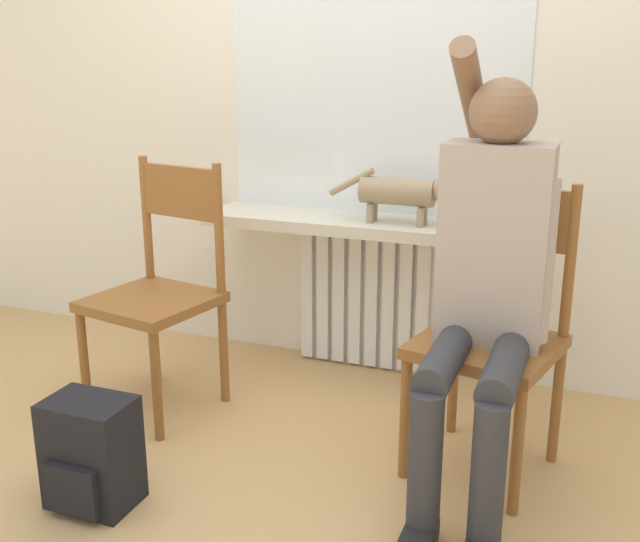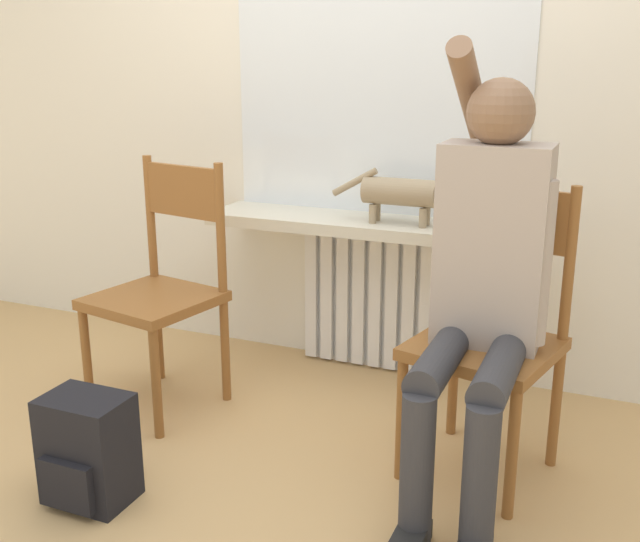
{
  "view_description": "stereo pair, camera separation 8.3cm",
  "coord_description": "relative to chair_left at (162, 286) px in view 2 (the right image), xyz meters",
  "views": [
    {
      "loc": [
        0.97,
        -1.93,
        1.39
      ],
      "look_at": [
        0.0,
        0.58,
        0.61
      ],
      "focal_mm": 42.0,
      "sensor_mm": 36.0,
      "label": 1
    },
    {
      "loc": [
        1.05,
        -1.9,
        1.39
      ],
      "look_at": [
        0.0,
        0.58,
        0.61
      ],
      "focal_mm": 42.0,
      "sensor_mm": 36.0,
      "label": 2
    }
  ],
  "objects": [
    {
      "name": "window_glass",
      "position": [
        0.64,
        0.72,
        0.7
      ],
      "size": [
        1.3,
        0.01,
        0.97
      ],
      "color": "white",
      "rests_on": "windowsill"
    },
    {
      "name": "chair_left",
      "position": [
        0.0,
        0.0,
        0.0
      ],
      "size": [
        0.51,
        0.51,
        0.99
      ],
      "rotation": [
        0.0,
        0.0,
        -0.19
      ],
      "color": "brown",
      "rests_on": "ground_plane"
    },
    {
      "name": "ground_plane",
      "position": [
        0.64,
        -0.47,
        -0.5
      ],
      "size": [
        12.0,
        12.0,
        0.0
      ],
      "primitive_type": "plane",
      "color": "tan"
    },
    {
      "name": "wall_with_window",
      "position": [
        0.64,
        0.76,
        0.85
      ],
      "size": [
        7.0,
        0.06,
        2.7
      ],
      "color": "white",
      "rests_on": "ground_plane"
    },
    {
      "name": "cat",
      "position": [
        0.84,
        0.53,
        0.35
      ],
      "size": [
        0.52,
        0.11,
        0.23
      ],
      "color": "#9E896B",
      "rests_on": "windowsill"
    },
    {
      "name": "person",
      "position": [
        1.29,
        -0.12,
        0.24
      ],
      "size": [
        0.36,
        1.03,
        1.44
      ],
      "color": "#333338",
      "rests_on": "ground_plane"
    },
    {
      "name": "backpack",
      "position": [
        0.18,
        -0.7,
        -0.33
      ],
      "size": [
        0.27,
        0.22,
        0.36
      ],
      "color": "black",
      "rests_on": "ground_plane"
    },
    {
      "name": "radiator",
      "position": [
        0.64,
        0.68,
        -0.17
      ],
      "size": [
        0.62,
        0.08,
        0.66
      ],
      "color": "white",
      "rests_on": "ground_plane"
    },
    {
      "name": "windowsill",
      "position": [
        0.64,
        0.56,
        0.19
      ],
      "size": [
        1.36,
        0.33,
        0.05
      ],
      "color": "beige",
      "rests_on": "radiator"
    },
    {
      "name": "chair_right",
      "position": [
        1.3,
        -0.0,
        0.0
      ],
      "size": [
        0.53,
        0.53,
        0.99
      ],
      "rotation": [
        0.0,
        0.0,
        -0.23
      ],
      "color": "brown",
      "rests_on": "ground_plane"
    }
  ]
}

